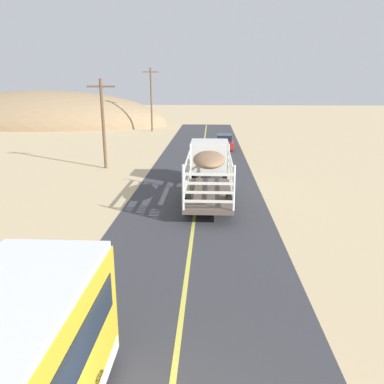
{
  "coord_description": "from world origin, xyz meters",
  "views": [
    {
      "loc": [
        0.81,
        -4.61,
        6.65
      ],
      "look_at": [
        0.0,
        11.42,
        2.07
      ],
      "focal_mm": 35.59,
      "sensor_mm": 36.0,
      "label": 1
    }
  ],
  "objects_px": {
    "livestock_truck": "(209,164)",
    "power_pole_far": "(151,98)",
    "car_far": "(224,142)",
    "power_pole_mid": "(103,121)"
  },
  "relations": [
    {
      "from": "livestock_truck",
      "to": "power_pole_far",
      "type": "distance_m",
      "value": 32.73
    },
    {
      "from": "livestock_truck",
      "to": "car_far",
      "type": "height_order",
      "value": "livestock_truck"
    },
    {
      "from": "car_far",
      "to": "power_pole_far",
      "type": "bearing_deg",
      "value": 123.84
    },
    {
      "from": "power_pole_mid",
      "to": "power_pole_far",
      "type": "height_order",
      "value": "power_pole_far"
    },
    {
      "from": "power_pole_far",
      "to": "power_pole_mid",
      "type": "bearing_deg",
      "value": -90.0
    },
    {
      "from": "livestock_truck",
      "to": "car_far",
      "type": "xyz_separation_m",
      "value": [
        1.46,
        16.68,
        -1.1
      ]
    },
    {
      "from": "power_pole_mid",
      "to": "power_pole_far",
      "type": "relative_size",
      "value": 0.8
    },
    {
      "from": "power_pole_mid",
      "to": "power_pole_far",
      "type": "xyz_separation_m",
      "value": [
        0.0,
        25.07,
        0.9
      ]
    },
    {
      "from": "power_pole_mid",
      "to": "power_pole_far",
      "type": "bearing_deg",
      "value": 90.0
    },
    {
      "from": "car_far",
      "to": "power_pole_mid",
      "type": "height_order",
      "value": "power_pole_mid"
    }
  ]
}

